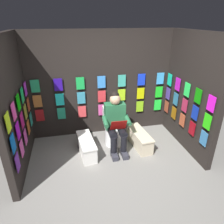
# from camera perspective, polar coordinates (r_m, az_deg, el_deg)

# --- Properties ---
(ground_plane) EXTENTS (30.00, 30.00, 0.00)m
(ground_plane) POSITION_cam_1_polar(r_m,az_deg,el_deg) (3.52, 2.56, -19.52)
(ground_plane) COLOR gray
(display_wall_back) EXTENTS (3.18, 0.14, 2.27)m
(display_wall_back) POSITION_cam_1_polar(r_m,az_deg,el_deg) (4.50, -3.11, 7.59)
(display_wall_back) COLOR black
(display_wall_back) RESTS_ON ground
(display_wall_left) EXTENTS (0.14, 1.77, 2.27)m
(display_wall_left) POSITION_cam_1_polar(r_m,az_deg,el_deg) (4.23, 20.98, 4.81)
(display_wall_left) COLOR black
(display_wall_left) RESTS_ON ground
(display_wall_right) EXTENTS (0.14, 1.77, 2.27)m
(display_wall_right) POSITION_cam_1_polar(r_m,az_deg,el_deg) (3.68, -25.65, 1.08)
(display_wall_right) COLOR black
(display_wall_right) RESTS_ON ground
(toilet) EXTENTS (0.41, 0.56, 0.77)m
(toilet) POSITION_cam_1_polar(r_m,az_deg,el_deg) (4.33, 0.40, -4.64)
(toilet) COLOR white
(toilet) RESTS_ON ground
(person_reading) EXTENTS (0.53, 0.68, 1.19)m
(person_reading) POSITION_cam_1_polar(r_m,az_deg,el_deg) (4.01, 1.10, -2.78)
(person_reading) COLOR #286B42
(person_reading) RESTS_ON ground
(comic_longbox_near) EXTENTS (0.35, 0.84, 0.33)m
(comic_longbox_near) POSITION_cam_1_polar(r_m,az_deg,el_deg) (4.33, 7.62, -7.42)
(comic_longbox_near) COLOR beige
(comic_longbox_near) RESTS_ON ground
(comic_longbox_far) EXTENTS (0.35, 0.80, 0.33)m
(comic_longbox_far) POSITION_cam_1_polar(r_m,az_deg,el_deg) (4.08, -7.13, -9.54)
(comic_longbox_far) COLOR white
(comic_longbox_far) RESTS_ON ground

